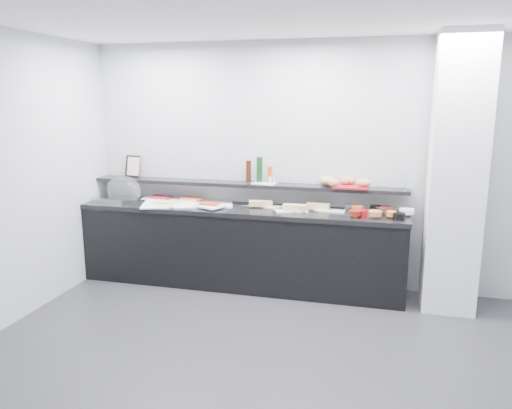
% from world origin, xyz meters
% --- Properties ---
extents(ground, '(5.00, 5.00, 0.00)m').
position_xyz_m(ground, '(0.00, 0.00, 0.00)').
color(ground, '#2D2D30').
rests_on(ground, ground).
extents(back_wall, '(5.00, 0.02, 2.70)m').
position_xyz_m(back_wall, '(0.00, 2.00, 1.35)').
color(back_wall, '#ABAEB3').
rests_on(back_wall, ground).
extents(ceiling, '(5.00, 5.00, 0.00)m').
position_xyz_m(ceiling, '(0.00, 0.00, 2.70)').
color(ceiling, white).
rests_on(ceiling, back_wall).
extents(column, '(0.50, 0.50, 2.70)m').
position_xyz_m(column, '(1.50, 1.65, 1.35)').
color(column, silver).
rests_on(column, ground).
extents(buffet_cabinet, '(3.60, 0.60, 0.85)m').
position_xyz_m(buffet_cabinet, '(-0.70, 1.70, 0.42)').
color(buffet_cabinet, black).
rests_on(buffet_cabinet, ground).
extents(counter_top, '(3.62, 0.62, 0.05)m').
position_xyz_m(counter_top, '(-0.70, 1.70, 0.88)').
color(counter_top, black).
rests_on(counter_top, buffet_cabinet).
extents(wall_shelf, '(3.60, 0.25, 0.04)m').
position_xyz_m(wall_shelf, '(-0.70, 1.88, 1.13)').
color(wall_shelf, black).
rests_on(wall_shelf, back_wall).
extents(cloche_base, '(0.49, 0.36, 0.04)m').
position_xyz_m(cloche_base, '(-2.25, 1.71, 0.92)').
color(cloche_base, '#B7B9BF').
rests_on(cloche_base, counter_top).
extents(cloche_dome, '(0.51, 0.39, 0.34)m').
position_xyz_m(cloche_dome, '(-2.12, 1.71, 1.03)').
color(cloche_dome, silver).
rests_on(cloche_dome, cloche_base).
extents(linen_runner, '(1.11, 0.76, 0.01)m').
position_xyz_m(linen_runner, '(-1.32, 1.72, 0.91)').
color(linen_runner, white).
rests_on(linen_runner, counter_top).
extents(platter_meat_a, '(0.33, 0.22, 0.01)m').
position_xyz_m(platter_meat_a, '(-1.76, 1.85, 0.92)').
color(platter_meat_a, white).
rests_on(platter_meat_a, linen_runner).
extents(food_meat_a, '(0.26, 0.18, 0.02)m').
position_xyz_m(food_meat_a, '(-1.71, 1.84, 0.94)').
color(food_meat_a, maroon).
rests_on(food_meat_a, platter_meat_a).
extents(platter_salmon, '(0.37, 0.27, 0.01)m').
position_xyz_m(platter_salmon, '(-1.41, 1.80, 0.92)').
color(platter_salmon, white).
rests_on(platter_salmon, linen_runner).
extents(food_salmon, '(0.26, 0.20, 0.02)m').
position_xyz_m(food_salmon, '(-1.33, 1.86, 0.94)').
color(food_salmon, orange).
rests_on(food_salmon, platter_salmon).
extents(platter_cheese, '(0.29, 0.22, 0.01)m').
position_xyz_m(platter_cheese, '(-1.50, 1.54, 0.92)').
color(platter_cheese, white).
rests_on(platter_cheese, linen_runner).
extents(food_cheese, '(0.21, 0.14, 0.02)m').
position_xyz_m(food_cheese, '(-1.52, 1.57, 0.94)').
color(food_cheese, '#E5BF59').
rests_on(food_cheese, platter_cheese).
extents(platter_meat_b, '(0.40, 0.34, 0.01)m').
position_xyz_m(platter_meat_b, '(-1.03, 1.60, 0.92)').
color(platter_meat_b, white).
rests_on(platter_meat_b, linen_runner).
extents(food_meat_b, '(0.21, 0.14, 0.02)m').
position_xyz_m(food_meat_b, '(-1.03, 1.63, 0.94)').
color(food_meat_b, maroon).
rests_on(food_meat_b, platter_meat_b).
extents(sandwich_plate_left, '(0.40, 0.27, 0.01)m').
position_xyz_m(sandwich_plate_left, '(-0.44, 1.82, 0.91)').
color(sandwich_plate_left, silver).
rests_on(sandwich_plate_left, counter_top).
extents(sandwich_food_left, '(0.27, 0.17, 0.06)m').
position_xyz_m(sandwich_food_left, '(-0.48, 1.77, 0.94)').
color(sandwich_food_left, tan).
rests_on(sandwich_food_left, sandwich_plate_left).
extents(tongs_left, '(0.16, 0.03, 0.01)m').
position_xyz_m(tongs_left, '(-0.61, 1.72, 0.92)').
color(tongs_left, silver).
rests_on(tongs_left, sandwich_plate_left).
extents(sandwich_plate_mid, '(0.37, 0.26, 0.01)m').
position_xyz_m(sandwich_plate_mid, '(-0.11, 1.65, 0.91)').
color(sandwich_plate_mid, white).
rests_on(sandwich_plate_mid, counter_top).
extents(sandwich_food_mid, '(0.25, 0.10, 0.06)m').
position_xyz_m(sandwich_food_mid, '(-0.08, 1.66, 0.94)').
color(sandwich_food_mid, tan).
rests_on(sandwich_food_mid, sandwich_plate_mid).
extents(tongs_mid, '(0.16, 0.03, 0.01)m').
position_xyz_m(tongs_mid, '(-0.13, 1.59, 0.92)').
color(tongs_mid, '#A9ABB0').
rests_on(tongs_mid, sandwich_plate_mid).
extents(sandwich_plate_right, '(0.33, 0.16, 0.01)m').
position_xyz_m(sandwich_plate_right, '(0.28, 1.76, 0.91)').
color(sandwich_plate_right, silver).
rests_on(sandwich_plate_right, counter_top).
extents(sandwich_food_right, '(0.25, 0.11, 0.06)m').
position_xyz_m(sandwich_food_right, '(0.15, 1.80, 0.94)').
color(sandwich_food_right, tan).
rests_on(sandwich_food_right, sandwich_plate_right).
extents(tongs_right, '(0.16, 0.04, 0.01)m').
position_xyz_m(tongs_right, '(0.08, 1.70, 0.92)').
color(tongs_right, '#B5B8BD').
rests_on(tongs_right, sandwich_plate_right).
extents(bowl_glass_fruit, '(0.19, 0.19, 0.07)m').
position_xyz_m(bowl_glass_fruit, '(0.51, 1.82, 0.94)').
color(bowl_glass_fruit, white).
rests_on(bowl_glass_fruit, counter_top).
extents(fill_glass_fruit, '(0.16, 0.16, 0.05)m').
position_xyz_m(fill_glass_fruit, '(0.57, 1.80, 0.95)').
color(fill_glass_fruit, '#F35C21').
rests_on(fill_glass_fruit, bowl_glass_fruit).
extents(bowl_black_jam, '(0.15, 0.15, 0.07)m').
position_xyz_m(bowl_black_jam, '(0.76, 1.85, 0.94)').
color(bowl_black_jam, black).
rests_on(bowl_black_jam, counter_top).
extents(fill_black_jam, '(0.13, 0.13, 0.05)m').
position_xyz_m(fill_black_jam, '(0.85, 1.79, 0.95)').
color(fill_black_jam, '#5F160D').
rests_on(fill_black_jam, bowl_black_jam).
extents(bowl_glass_cream, '(0.25, 0.25, 0.07)m').
position_xyz_m(bowl_glass_cream, '(0.86, 1.80, 0.94)').
color(bowl_glass_cream, silver).
rests_on(bowl_glass_cream, counter_top).
extents(fill_glass_cream, '(0.15, 0.15, 0.05)m').
position_xyz_m(fill_glass_cream, '(1.07, 1.77, 0.95)').
color(fill_glass_cream, white).
rests_on(fill_glass_cream, bowl_glass_cream).
extents(bowl_red_jam, '(0.19, 0.19, 0.07)m').
position_xyz_m(bowl_red_jam, '(0.66, 1.59, 0.94)').
color(bowl_red_jam, maroon).
rests_on(bowl_red_jam, counter_top).
extents(fill_red_jam, '(0.15, 0.15, 0.05)m').
position_xyz_m(fill_red_jam, '(0.56, 1.54, 0.95)').
color(fill_red_jam, '#5E190D').
rests_on(fill_red_jam, bowl_red_jam).
extents(bowl_glass_salmon, '(0.21, 0.21, 0.07)m').
position_xyz_m(bowl_glass_salmon, '(0.74, 1.59, 0.94)').
color(bowl_glass_salmon, white).
rests_on(bowl_glass_salmon, counter_top).
extents(fill_glass_salmon, '(0.18, 0.18, 0.05)m').
position_xyz_m(fill_glass_salmon, '(0.76, 1.58, 0.95)').
color(fill_glass_salmon, '#CA6831').
rests_on(fill_glass_salmon, bowl_glass_salmon).
extents(bowl_black_fruit, '(0.15, 0.15, 0.07)m').
position_xyz_m(bowl_black_fruit, '(0.99, 1.56, 0.94)').
color(bowl_black_fruit, black).
rests_on(bowl_black_fruit, counter_top).
extents(fill_black_fruit, '(0.12, 0.12, 0.05)m').
position_xyz_m(fill_black_fruit, '(0.92, 1.60, 0.95)').
color(fill_black_fruit, orange).
rests_on(fill_black_fruit, bowl_black_fruit).
extents(framed_print, '(0.20, 0.10, 0.26)m').
position_xyz_m(framed_print, '(-2.12, 1.96, 1.28)').
color(framed_print, black).
rests_on(framed_print, wall_shelf).
extents(print_art, '(0.17, 0.08, 0.22)m').
position_xyz_m(print_art, '(-2.10, 1.94, 1.28)').
color(print_art, '#D6AB9A').
rests_on(print_art, framed_print).
extents(condiment_tray, '(0.29, 0.21, 0.01)m').
position_xyz_m(condiment_tray, '(-0.46, 1.85, 1.16)').
color(condiment_tray, white).
rests_on(condiment_tray, wall_shelf).
extents(bottle_green_a, '(0.07, 0.07, 0.26)m').
position_xyz_m(bottle_green_a, '(-0.54, 1.93, 1.29)').
color(bottle_green_a, '#0E3518').
rests_on(bottle_green_a, condiment_tray).
extents(bottle_brown, '(0.07, 0.07, 0.24)m').
position_xyz_m(bottle_brown, '(-0.65, 1.88, 1.28)').
color(bottle_brown, '#341209').
rests_on(bottle_brown, condiment_tray).
extents(bottle_green_b, '(0.09, 0.09, 0.28)m').
position_xyz_m(bottle_green_b, '(-0.53, 1.91, 1.30)').
color(bottle_green_b, '#0E3512').
rests_on(bottle_green_b, condiment_tray).
extents(bottle_hot, '(0.06, 0.06, 0.18)m').
position_xyz_m(bottle_hot, '(-0.41, 1.88, 1.25)').
color(bottle_hot, '#BD350D').
rests_on(bottle_hot, condiment_tray).
extents(shaker_salt, '(0.03, 0.03, 0.07)m').
position_xyz_m(shaker_salt, '(-0.35, 1.85, 1.20)').
color(shaker_salt, silver).
rests_on(shaker_salt, condiment_tray).
extents(shaker_pepper, '(0.03, 0.03, 0.07)m').
position_xyz_m(shaker_pepper, '(-0.40, 1.87, 1.20)').
color(shaker_pepper, white).
rests_on(shaker_pepper, condiment_tray).
extents(bread_tray, '(0.37, 0.26, 0.02)m').
position_xyz_m(bread_tray, '(0.48, 1.85, 1.16)').
color(bread_tray, maroon).
rests_on(bread_tray, wall_shelf).
extents(bread_roll_nw, '(0.17, 0.11, 0.08)m').
position_xyz_m(bread_roll_nw, '(0.22, 1.96, 1.21)').
color(bread_roll_nw, '#B49244').
rests_on(bread_roll_nw, bread_tray).
extents(bread_roll_ne, '(0.14, 0.11, 0.08)m').
position_xyz_m(bread_roll_ne, '(0.47, 1.96, 1.21)').
color(bread_roll_ne, tan).
rests_on(bread_roll_ne, bread_tray).
extents(bread_roll_sw, '(0.14, 0.12, 0.08)m').
position_xyz_m(bread_roll_sw, '(0.25, 1.85, 1.21)').
color(bread_roll_sw, '#BB8E47').
rests_on(bread_roll_sw, bread_tray).
extents(bread_roll_s, '(0.12, 0.08, 0.08)m').
position_xyz_m(bread_roll_s, '(0.31, 1.77, 1.21)').
color(bread_roll_s, '#AD9042').
rests_on(bread_roll_s, bread_tray).
extents(bread_roll_se, '(0.17, 0.12, 0.08)m').
position_xyz_m(bread_roll_se, '(0.62, 1.84, 1.21)').
color(bread_roll_se, '#C5834B').
rests_on(bread_roll_se, bread_tray).
extents(bread_roll_midw, '(0.16, 0.12, 0.08)m').
position_xyz_m(bread_roll_midw, '(0.22, 1.85, 1.21)').
color(bread_roll_midw, tan).
rests_on(bread_roll_midw, bread_tray).
extents(bread_roll_mide, '(0.14, 0.12, 0.08)m').
position_xyz_m(bread_roll_mide, '(0.42, 1.92, 1.21)').
color(bread_roll_mide, '#B67445').
rests_on(bread_roll_mide, bread_tray).
extents(carafe, '(0.14, 0.14, 0.30)m').
position_xyz_m(carafe, '(1.09, 1.85, 1.30)').
color(carafe, white).
rests_on(carafe, wall_shelf).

